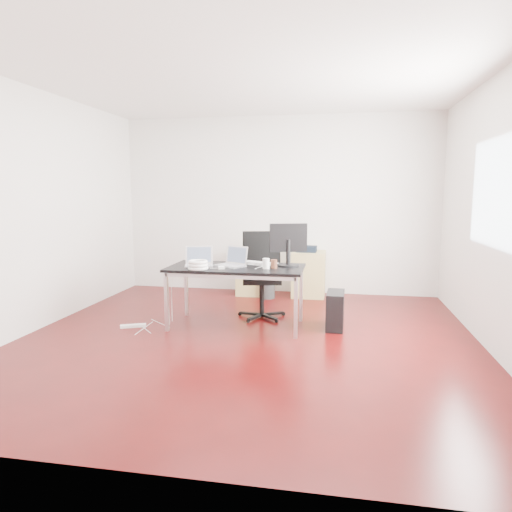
% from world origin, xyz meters
% --- Properties ---
extents(room_shell, '(5.00, 5.00, 5.00)m').
position_xyz_m(room_shell, '(0.04, 0.00, 1.40)').
color(room_shell, '#360606').
rests_on(room_shell, ground).
extents(desk, '(1.60, 0.80, 0.73)m').
position_xyz_m(desk, '(-0.22, 0.46, 0.68)').
color(desk, black).
rests_on(desk, ground).
extents(office_chair, '(0.56, 0.58, 1.08)m').
position_xyz_m(office_chair, '(0.00, 0.97, 0.61)').
color(office_chair, black).
rests_on(office_chair, ground).
extents(filing_cabinet_left, '(0.50, 0.50, 0.70)m').
position_xyz_m(filing_cabinet_left, '(-0.34, 2.23, 0.35)').
color(filing_cabinet_left, tan).
rests_on(filing_cabinet_left, ground).
extents(filing_cabinet_right, '(0.50, 0.50, 0.70)m').
position_xyz_m(filing_cabinet_right, '(0.53, 2.23, 0.35)').
color(filing_cabinet_right, tan).
rests_on(filing_cabinet_right, ground).
extents(pc_tower, '(0.22, 0.46, 0.44)m').
position_xyz_m(pc_tower, '(0.95, 0.58, 0.22)').
color(pc_tower, black).
rests_on(pc_tower, ground).
extents(wastebasket, '(0.25, 0.25, 0.28)m').
position_xyz_m(wastebasket, '(-0.09, 1.98, 0.14)').
color(wastebasket, black).
rests_on(wastebasket, ground).
extents(power_strip, '(0.30, 0.18, 0.04)m').
position_xyz_m(power_strip, '(-1.43, 0.18, 0.02)').
color(power_strip, white).
rests_on(power_strip, ground).
extents(laptop_left, '(0.39, 0.34, 0.23)m').
position_xyz_m(laptop_left, '(-0.68, 0.44, 0.79)').
color(laptop_left, silver).
rests_on(laptop_left, desk).
extents(laptop_right, '(0.41, 0.38, 0.23)m').
position_xyz_m(laptop_right, '(-0.28, 0.52, 0.79)').
color(laptop_right, silver).
rests_on(laptop_right, desk).
extents(monitor, '(0.44, 0.26, 0.51)m').
position_xyz_m(monitor, '(0.38, 0.63, 1.01)').
color(monitor, black).
rests_on(monitor, desk).
extents(keyboard, '(0.46, 0.29, 0.02)m').
position_xyz_m(keyboard, '(0.03, 0.71, 0.74)').
color(keyboard, white).
rests_on(keyboard, desk).
extents(cup_white, '(0.09, 0.09, 0.12)m').
position_xyz_m(cup_white, '(0.15, 0.37, 0.79)').
color(cup_white, white).
rests_on(cup_white, desk).
extents(cup_brown, '(0.08, 0.08, 0.10)m').
position_xyz_m(cup_brown, '(0.23, 0.43, 0.78)').
color(cup_brown, '#522B1C').
rests_on(cup_brown, desk).
extents(cable_coil, '(0.24, 0.24, 0.11)m').
position_xyz_m(cable_coil, '(-0.61, 0.18, 0.78)').
color(cable_coil, white).
rests_on(cable_coil, desk).
extents(power_adapter, '(0.09, 0.09, 0.03)m').
position_xyz_m(power_adapter, '(-0.36, 0.27, 0.74)').
color(power_adapter, white).
rests_on(power_adapter, desk).
extents(speaker, '(0.10, 0.09, 0.18)m').
position_xyz_m(speaker, '(-0.24, 2.16, 0.79)').
color(speaker, '#9E9E9E').
rests_on(speaker, filing_cabinet_left).
extents(navy_garment, '(0.31, 0.25, 0.09)m').
position_xyz_m(navy_garment, '(0.49, 2.19, 0.74)').
color(navy_garment, black).
rests_on(navy_garment, filing_cabinet_right).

